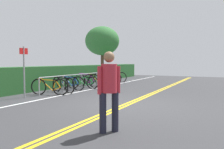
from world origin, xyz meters
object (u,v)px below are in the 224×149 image
at_px(bicycle_3, 83,82).
at_px(bicycle_5, 97,80).
at_px(bicycle_1, 63,84).
at_px(sign_post_near, 24,67).
at_px(bike_rack, 90,76).
at_px(bicycle_0, 49,87).
at_px(bicycle_7, 112,78).
at_px(tree_mid, 102,41).
at_px(bicycle_8, 115,77).
at_px(bicycle_2, 70,83).
at_px(bicycle_4, 87,80).
at_px(pedestrian, 109,86).
at_px(bicycle_6, 104,78).

bearing_deg(bicycle_3, bicycle_5, 5.67).
relative_size(bicycle_1, sign_post_near, 0.86).
distance_m(bike_rack, bicycle_0, 3.43).
height_order(bicycle_7, sign_post_near, sign_post_near).
bearing_deg(bicycle_1, tree_mid, 19.43).
bearing_deg(bicycle_8, tree_mid, 38.76).
bearing_deg(bicycle_8, bicycle_2, 179.33).
bearing_deg(bicycle_5, bicycle_4, 172.91).
bearing_deg(bicycle_3, bicycle_4, 18.62).
bearing_deg(sign_post_near, pedestrian, -115.64).
bearing_deg(bicycle_6, bicycle_5, -179.27).
xyz_separation_m(bike_rack, bicycle_2, (-1.64, 0.11, -0.24)).
relative_size(bicycle_8, tree_mid, 0.37).
relative_size(bicycle_0, bicycle_3, 0.98).
bearing_deg(bicycle_1, sign_post_near, 171.90).
relative_size(bicycle_3, bicycle_8, 1.00).
height_order(bicycle_1, sign_post_near, sign_post_near).
relative_size(bicycle_1, bicycle_2, 1.02).
bearing_deg(pedestrian, bicycle_8, 25.30).
height_order(bicycle_0, tree_mid, tree_mid).
height_order(bicycle_6, pedestrian, pedestrian).
bearing_deg(bicycle_0, sign_post_near, 163.97).
bearing_deg(bicycle_3, bicycle_1, 178.99).
height_order(bicycle_8, sign_post_near, sign_post_near).
height_order(bicycle_3, bicycle_8, bicycle_8).
distance_m(bicycle_5, bicycle_8, 2.59).
relative_size(bicycle_0, bicycle_4, 0.97).
height_order(sign_post_near, tree_mid, tree_mid).
xyz_separation_m(bicycle_5, pedestrian, (-7.73, -4.86, 0.59)).
distance_m(bicycle_8, tree_mid, 6.23).
distance_m(bicycle_4, bicycle_6, 1.80).
relative_size(bike_rack, tree_mid, 1.68).
distance_m(bike_rack, bicycle_4, 0.27).
relative_size(bicycle_5, bicycle_7, 1.02).
height_order(bicycle_0, bicycle_4, bicycle_4).
bearing_deg(bicycle_0, bicycle_4, 4.71).
xyz_separation_m(bicycle_0, bicycle_6, (5.16, 0.18, 0.03)).
distance_m(bicycle_5, bicycle_6, 0.91).
bearing_deg(bicycle_3, bike_rack, 8.88).
relative_size(bicycle_1, bicycle_6, 1.01).
relative_size(bicycle_3, bicycle_6, 1.01).
bearing_deg(sign_post_near, bicycle_6, -1.21).
xyz_separation_m(bike_rack, sign_post_near, (-4.50, 0.17, 0.63)).
bearing_deg(sign_post_near, bicycle_0, -16.03).
height_order(bicycle_4, tree_mid, tree_mid).
height_order(bicycle_1, bicycle_5, bicycle_1).
height_order(bike_rack, bicycle_2, bike_rack).
distance_m(bicycle_3, pedestrian, 7.64).
bearing_deg(tree_mid, pedestrian, -150.35).
height_order(bicycle_4, sign_post_near, sign_post_near).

